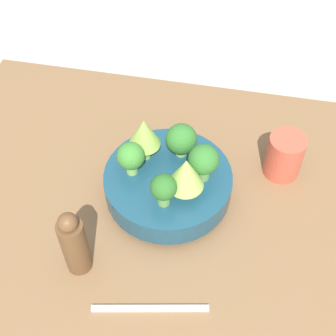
% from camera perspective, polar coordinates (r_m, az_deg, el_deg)
% --- Properties ---
extents(ground_plane, '(6.00, 6.00, 0.00)m').
position_cam_1_polar(ground_plane, '(0.91, 2.16, -5.37)').
color(ground_plane, '#ADA89E').
extents(table, '(1.05, 0.68, 0.03)m').
position_cam_1_polar(table, '(0.90, 2.19, -4.81)').
color(table, brown).
rests_on(table, ground_plane).
extents(bowl, '(0.24, 0.24, 0.06)m').
position_cam_1_polar(bowl, '(0.87, 0.00, -1.91)').
color(bowl, navy).
rests_on(bowl, table).
extents(broccoli_floret_right, '(0.06, 0.06, 0.08)m').
position_cam_1_polar(broccoli_floret_right, '(0.81, 4.35, 0.88)').
color(broccoli_floret_right, '#609347').
rests_on(broccoli_floret_right, bowl).
extents(romanesco_piece_near, '(0.06, 0.06, 0.09)m').
position_cam_1_polar(romanesco_piece_near, '(0.78, 2.11, -0.71)').
color(romanesco_piece_near, '#6BA34C').
rests_on(romanesco_piece_near, bowl).
extents(broccoli_floret_back, '(0.06, 0.06, 0.07)m').
position_cam_1_polar(broccoli_floret_back, '(0.85, 1.64, 3.50)').
color(broccoli_floret_back, '#7AB256').
rests_on(broccoli_floret_back, bowl).
extents(broccoli_floret_left, '(0.05, 0.05, 0.07)m').
position_cam_1_polar(broccoli_floret_left, '(0.82, -4.54, 1.36)').
color(broccoli_floret_left, '#7AB256').
rests_on(broccoli_floret_left, bowl).
extents(broccoli_floret_front, '(0.05, 0.05, 0.07)m').
position_cam_1_polar(broccoli_floret_front, '(0.78, -0.54, -2.52)').
color(broccoli_floret_front, '#609347').
rests_on(broccoli_floret_front, bowl).
extents(romanesco_piece_far, '(0.06, 0.06, 0.09)m').
position_cam_1_polar(romanesco_piece_far, '(0.83, -2.92, 4.20)').
color(romanesco_piece_far, '#7AB256').
rests_on(romanesco_piece_far, bowl).
extents(cup, '(0.07, 0.07, 0.09)m').
position_cam_1_polar(cup, '(0.93, 13.98, 1.45)').
color(cup, '#C64C38').
rests_on(cup, table).
extents(pepper_mill, '(0.04, 0.04, 0.15)m').
position_cam_1_polar(pepper_mill, '(0.77, -11.39, -9.01)').
color(pepper_mill, brown).
rests_on(pepper_mill, table).
extents(fork, '(0.19, 0.05, 0.01)m').
position_cam_1_polar(fork, '(0.78, -2.19, -16.74)').
color(fork, silver).
rests_on(fork, table).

